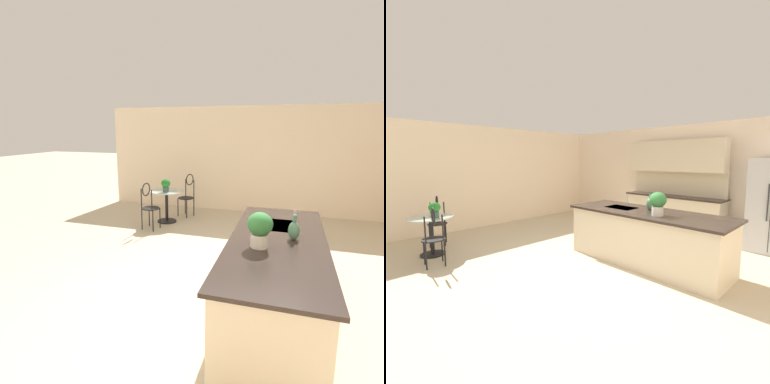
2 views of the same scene
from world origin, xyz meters
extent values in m
plane|color=beige|center=(0.00, 0.00, 0.00)|extent=(40.00, 40.00, 0.00)
cube|color=beige|center=(-4.26, 0.00, 1.35)|extent=(0.12, 7.80, 2.70)
cube|color=beige|center=(0.30, 0.85, 0.44)|extent=(2.70, 0.96, 0.88)
cube|color=#2D231E|center=(0.30, 0.85, 0.90)|extent=(2.80, 1.06, 0.04)
cube|color=#B2B5BA|center=(-0.25, 0.85, 0.91)|extent=(0.56, 0.40, 0.03)
cylinder|color=black|center=(-2.72, -1.75, 0.01)|extent=(0.44, 0.44, 0.03)
cylinder|color=black|center=(-2.72, -1.75, 0.38)|extent=(0.07, 0.07, 0.69)
cylinder|color=#B2C6C1|center=(-2.72, -1.75, 0.73)|extent=(0.80, 0.80, 0.01)
cylinder|color=black|center=(-2.29, -2.00, 0.23)|extent=(0.03, 0.03, 0.45)
cylinder|color=black|center=(-2.25, -1.72, 0.23)|extent=(0.03, 0.03, 0.45)
cylinder|color=black|center=(-2.02, -2.04, 0.23)|extent=(0.03, 0.03, 0.45)
cylinder|color=black|center=(-1.97, -1.76, 0.23)|extent=(0.03, 0.03, 0.45)
cylinder|color=black|center=(-2.13, -1.88, 0.46)|extent=(0.43, 0.43, 0.02)
cylinder|color=black|center=(-2.00, -2.03, 0.68)|extent=(0.03, 0.03, 0.45)
cylinder|color=black|center=(-1.97, -1.77, 0.68)|extent=(0.03, 0.03, 0.45)
torus|color=black|center=(-1.99, -1.90, 0.90)|extent=(0.28, 0.07, 0.28)
cylinder|color=black|center=(-3.13, -1.40, 0.23)|extent=(0.03, 0.03, 0.45)
cylinder|color=black|center=(-3.23, -1.66, 0.23)|extent=(0.03, 0.03, 0.45)
cylinder|color=black|center=(-3.39, -1.30, 0.23)|extent=(0.03, 0.03, 0.45)
cylinder|color=black|center=(-3.49, -1.56, 0.23)|extent=(0.03, 0.03, 0.45)
cylinder|color=black|center=(-3.31, -1.48, 0.46)|extent=(0.49, 0.49, 0.02)
cylinder|color=black|center=(-3.40, -1.30, 0.68)|extent=(0.03, 0.03, 0.45)
cylinder|color=black|center=(-3.50, -1.54, 0.68)|extent=(0.03, 0.03, 0.45)
torus|color=black|center=(-3.45, -1.42, 0.90)|extent=(0.27, 0.13, 0.28)
cylinder|color=#B2B5BA|center=(-0.25, 1.03, 1.03)|extent=(0.02, 0.02, 0.22)
cylinder|color=#385147|center=(-2.59, -1.71, 0.80)|extent=(0.14, 0.14, 0.11)
ellipsoid|color=#1F6D24|center=(-2.59, -1.71, 0.94)|extent=(0.20, 0.20, 0.19)
cylinder|color=beige|center=(0.60, 0.67, 0.99)|extent=(0.18, 0.18, 0.15)
ellipsoid|color=#327539|center=(0.60, 0.67, 1.18)|extent=(0.27, 0.27, 0.24)
ellipsoid|color=#4C7A5B|center=(0.25, 1.02, 1.02)|extent=(0.13, 0.13, 0.21)
cylinder|color=#4C7A5B|center=(0.25, 1.02, 1.17)|extent=(0.04, 0.04, 0.08)
camera|label=1|loc=(3.78, 0.94, 2.16)|focal=29.16mm
camera|label=2|loc=(2.75, -3.15, 1.80)|focal=24.98mm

